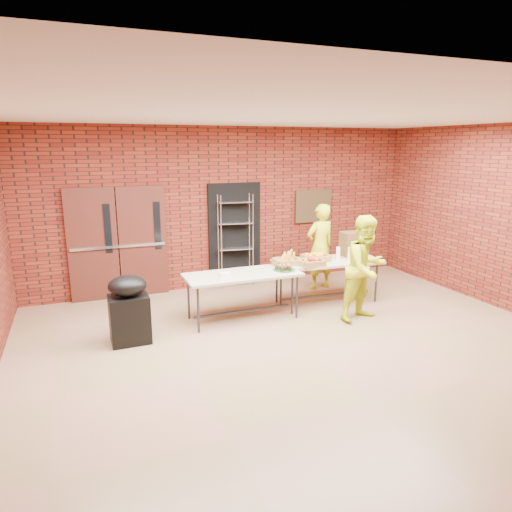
{
  "coord_description": "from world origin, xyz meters",
  "views": [
    {
      "loc": [
        -2.88,
        -5.22,
        2.81
      ],
      "look_at": [
        -0.25,
        1.4,
        1.09
      ],
      "focal_mm": 32.0,
      "sensor_mm": 36.0,
      "label": 1
    }
  ],
  "objects_px": {
    "table_right": "(327,264)",
    "volunteer_man": "(366,268)",
    "volunteer_woman": "(320,247)",
    "table_left": "(243,277)",
    "coffee_dispenser": "(351,244)",
    "wire_rack": "(236,241)",
    "covered_grill": "(129,309)"
  },
  "relations": [
    {
      "from": "wire_rack",
      "to": "coffee_dispenser",
      "type": "distance_m",
      "value": 2.29
    },
    {
      "from": "table_right",
      "to": "wire_rack",
      "type": "bearing_deg",
      "value": 132.5
    },
    {
      "from": "wire_rack",
      "to": "table_right",
      "type": "bearing_deg",
      "value": -43.19
    },
    {
      "from": "wire_rack",
      "to": "volunteer_man",
      "type": "distance_m",
      "value": 2.88
    },
    {
      "from": "table_left",
      "to": "covered_grill",
      "type": "xyz_separation_m",
      "value": [
        -1.86,
        -0.27,
        -0.21
      ]
    },
    {
      "from": "covered_grill",
      "to": "volunteer_man",
      "type": "distance_m",
      "value": 3.78
    },
    {
      "from": "volunteer_woman",
      "to": "covered_grill",
      "type": "bearing_deg",
      "value": 10.97
    },
    {
      "from": "table_left",
      "to": "coffee_dispenser",
      "type": "distance_m",
      "value": 2.35
    },
    {
      "from": "coffee_dispenser",
      "to": "volunteer_woman",
      "type": "height_order",
      "value": "volunteer_woman"
    },
    {
      "from": "table_left",
      "to": "covered_grill",
      "type": "distance_m",
      "value": 1.89
    },
    {
      "from": "coffee_dispenser",
      "to": "volunteer_woman",
      "type": "bearing_deg",
      "value": 114.2
    },
    {
      "from": "coffee_dispenser",
      "to": "volunteer_man",
      "type": "distance_m",
      "value": 1.22
    },
    {
      "from": "wire_rack",
      "to": "table_right",
      "type": "relative_size",
      "value": 0.95
    },
    {
      "from": "coffee_dispenser",
      "to": "covered_grill",
      "type": "relative_size",
      "value": 0.45
    },
    {
      "from": "coffee_dispenser",
      "to": "volunteer_woman",
      "type": "relative_size",
      "value": 0.26
    },
    {
      "from": "covered_grill",
      "to": "volunteer_woman",
      "type": "height_order",
      "value": "volunteer_woman"
    },
    {
      "from": "wire_rack",
      "to": "coffee_dispenser",
      "type": "height_order",
      "value": "wire_rack"
    },
    {
      "from": "table_right",
      "to": "coffee_dispenser",
      "type": "relative_size",
      "value": 4.4
    },
    {
      "from": "wire_rack",
      "to": "table_left",
      "type": "distance_m",
      "value": 1.86
    },
    {
      "from": "covered_grill",
      "to": "volunteer_woman",
      "type": "distance_m",
      "value": 4.1
    },
    {
      "from": "volunteer_woman",
      "to": "volunteer_man",
      "type": "height_order",
      "value": "volunteer_man"
    },
    {
      "from": "table_right",
      "to": "volunteer_man",
      "type": "height_order",
      "value": "volunteer_man"
    },
    {
      "from": "table_right",
      "to": "coffee_dispenser",
      "type": "height_order",
      "value": "coffee_dispenser"
    },
    {
      "from": "table_left",
      "to": "wire_rack",
      "type": "bearing_deg",
      "value": 74.26
    },
    {
      "from": "table_left",
      "to": "coffee_dispenser",
      "type": "bearing_deg",
      "value": 9.23
    },
    {
      "from": "coffee_dispenser",
      "to": "volunteer_man",
      "type": "xyz_separation_m",
      "value": [
        -0.44,
        -1.13,
        -0.15
      ]
    },
    {
      "from": "wire_rack",
      "to": "volunteer_man",
      "type": "bearing_deg",
      "value": -52.43
    },
    {
      "from": "table_right",
      "to": "covered_grill",
      "type": "height_order",
      "value": "covered_grill"
    },
    {
      "from": "volunteer_woman",
      "to": "volunteer_man",
      "type": "relative_size",
      "value": 0.99
    },
    {
      "from": "table_right",
      "to": "volunteer_man",
      "type": "xyz_separation_m",
      "value": [
        0.15,
        -0.96,
        0.14
      ]
    },
    {
      "from": "wire_rack",
      "to": "volunteer_man",
      "type": "xyz_separation_m",
      "value": [
        1.36,
        -2.53,
        -0.07
      ]
    },
    {
      "from": "covered_grill",
      "to": "volunteer_man",
      "type": "relative_size",
      "value": 0.58
    }
  ]
}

